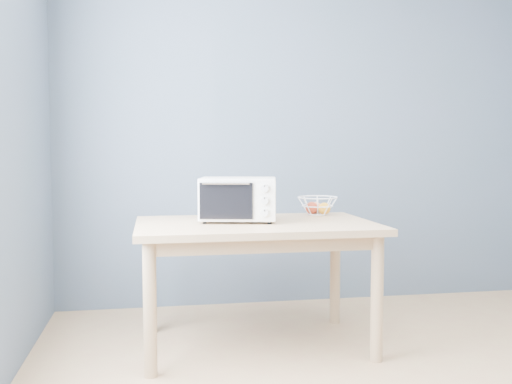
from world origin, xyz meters
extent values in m
cube|color=slate|center=(0.00, 2.25, 1.30)|extent=(4.00, 0.01, 2.60)
cube|color=tan|center=(-0.68, 1.27, 0.73)|extent=(1.40, 0.90, 0.04)
cylinder|color=tan|center=(-1.30, 0.90, 0.35)|extent=(0.07, 0.07, 0.71)
cylinder|color=tan|center=(-0.06, 0.90, 0.35)|extent=(0.07, 0.07, 0.71)
cylinder|color=tan|center=(-1.30, 1.64, 0.35)|extent=(0.07, 0.07, 0.71)
cylinder|color=tan|center=(-0.06, 1.64, 0.35)|extent=(0.07, 0.07, 0.71)
cube|color=white|center=(-0.78, 1.32, 0.89)|extent=(0.50, 0.38, 0.25)
cube|color=black|center=(-0.84, 1.34, 0.89)|extent=(0.34, 0.31, 0.19)
cube|color=black|center=(-0.87, 1.18, 0.89)|extent=(0.30, 0.07, 0.21)
cylinder|color=silver|center=(-0.87, 1.17, 0.99)|extent=(0.27, 0.07, 0.01)
cube|color=white|center=(-0.65, 1.15, 0.89)|extent=(0.12, 0.03, 0.23)
cylinder|color=black|center=(-0.99, 1.25, 0.76)|extent=(0.02, 0.02, 0.01)
cylinder|color=black|center=(-0.62, 1.17, 0.76)|extent=(0.02, 0.02, 0.01)
cylinder|color=black|center=(-0.94, 1.48, 0.76)|extent=(0.02, 0.02, 0.01)
cylinder|color=black|center=(-0.57, 1.40, 0.76)|extent=(0.02, 0.02, 0.01)
cylinder|color=silver|center=(-0.66, 1.14, 0.96)|extent=(0.05, 0.02, 0.04)
cylinder|color=silver|center=(-0.66, 1.14, 0.89)|extent=(0.05, 0.02, 0.04)
cylinder|color=silver|center=(-0.66, 1.14, 0.82)|extent=(0.05, 0.02, 0.04)
torus|color=white|center=(-0.21, 1.57, 0.87)|extent=(0.32, 0.32, 0.01)
torus|color=white|center=(-0.21, 1.57, 0.81)|extent=(0.25, 0.25, 0.01)
torus|color=white|center=(-0.21, 1.57, 0.76)|extent=(0.15, 0.15, 0.01)
sphere|color=#AB1C16|center=(-0.25, 1.58, 0.80)|extent=(0.08, 0.08, 0.08)
sphere|color=orange|center=(-0.17, 1.55, 0.80)|extent=(0.08, 0.08, 0.08)
sphere|color=#E18257|center=(-0.21, 1.62, 0.79)|extent=(0.08, 0.08, 0.08)
camera|label=1|loc=(-1.28, -2.04, 1.17)|focal=40.00mm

